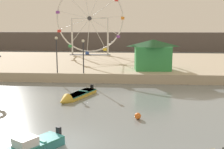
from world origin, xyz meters
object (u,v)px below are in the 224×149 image
carnival_booth_green_kiosk (153,54)px  promenade_lamp_near (57,49)px  ferris_wheel_white_frame (90,20)px  promenade_lamp_far (83,51)px  mooring_buoy_orange (138,116)px  motorboat_mustard_yellow (75,97)px

carnival_booth_green_kiosk → promenade_lamp_near: size_ratio=1.17×
ferris_wheel_white_frame → carnival_booth_green_kiosk: bearing=-58.2°
ferris_wheel_white_frame → promenade_lamp_far: 19.07m
mooring_buoy_orange → carnival_booth_green_kiosk: bearing=82.8°
motorboat_mustard_yellow → promenade_lamp_far: bearing=-154.6°
promenade_lamp_far → mooring_buoy_orange: promenade_lamp_far is taller
mooring_buoy_orange → ferris_wheel_white_frame: bearing=104.6°
promenade_lamp_near → mooring_buoy_orange: promenade_lamp_near is taller
carnival_booth_green_kiosk → promenade_lamp_near: 10.95m
motorboat_mustard_yellow → promenade_lamp_far: size_ratio=1.37×
mooring_buoy_orange → promenade_lamp_far: bearing=115.9°
motorboat_mustard_yellow → mooring_buoy_orange: (5.33, -4.89, 0.02)m
promenade_lamp_near → mooring_buoy_orange: bearing=-53.9°
motorboat_mustard_yellow → ferris_wheel_white_frame: ferris_wheel_white_frame is taller
ferris_wheel_white_frame → promenade_lamp_far: ferris_wheel_white_frame is taller
promenade_lamp_near → mooring_buoy_orange: (8.71, -11.95, -3.39)m
carnival_booth_green_kiosk → promenade_lamp_far: (-7.63, -2.82, 0.58)m
motorboat_mustard_yellow → promenade_lamp_near: bearing=-132.6°
carnival_booth_green_kiosk → promenade_lamp_near: bearing=-169.1°
carnival_booth_green_kiosk → mooring_buoy_orange: carnival_booth_green_kiosk is taller
promenade_lamp_far → motorboat_mustard_yellow: bearing=-86.4°
motorboat_mustard_yellow → promenade_lamp_far: promenade_lamp_far is taller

